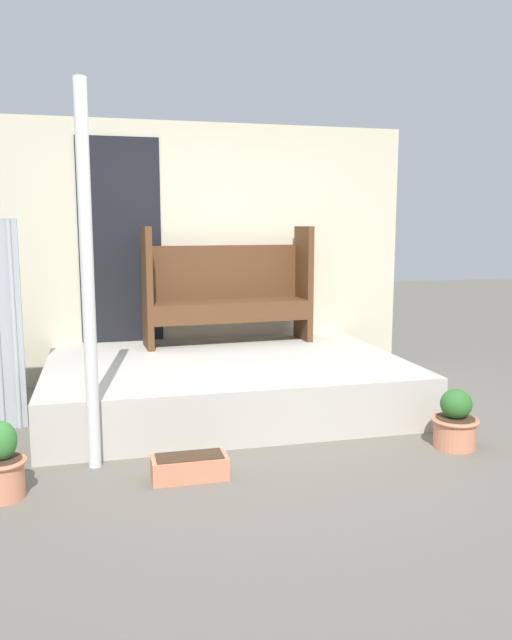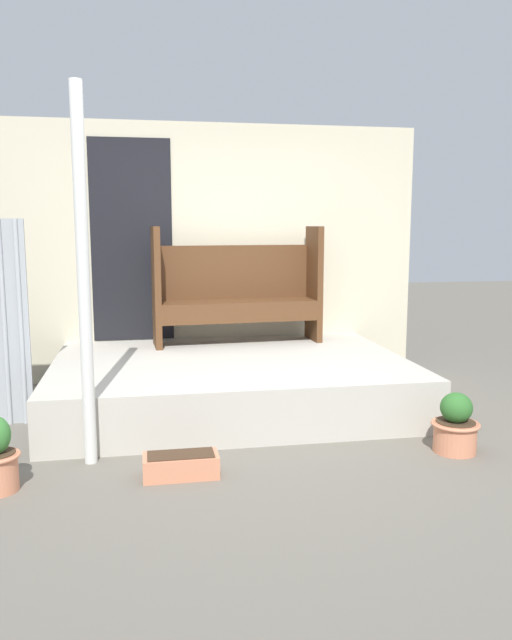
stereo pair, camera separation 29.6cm
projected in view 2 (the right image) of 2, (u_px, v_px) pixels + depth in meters
The scene contains 7 objects.
ground_plane at pixel (265, 447), 4.50m from camera, with size 24.00×24.00×0.00m, color #666056.
porch_slab at pixel (231, 382), 5.51m from camera, with size 3.05×2.17×0.42m.
house_wall at pixel (211, 252), 6.42m from camera, with size 4.25×0.08×2.60m.
support_post at pixel (84, 279), 4.02m from camera, with size 0.08×0.08×2.48m.
bench at pixel (237, 287), 6.17m from camera, with size 1.66×0.49×1.15m.
flower_pot_middle at pixel (455, 426), 4.38m from camera, with size 0.34×0.34×0.43m.
planter_box_rect at pixel (181, 465), 3.96m from camera, with size 0.48×0.22×0.15m.
Camera 2 is at (-0.83, -4.23, 1.59)m, focal length 35.00 mm.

